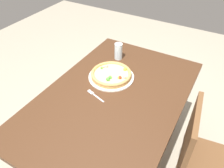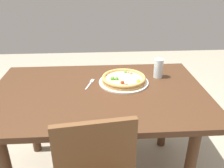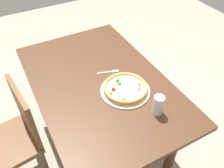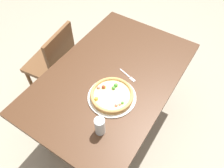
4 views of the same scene
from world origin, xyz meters
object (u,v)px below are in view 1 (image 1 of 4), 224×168
at_px(plate, 111,77).
at_px(fork, 94,95).
at_px(chair_near, 202,160).
at_px(pizza, 111,74).
at_px(dining_table, 113,106).
at_px(drinking_glass, 118,51).

distance_m(plate, fork, 0.23).
relative_size(chair_near, fork, 5.41).
bearing_deg(fork, chair_near, -159.39).
distance_m(pizza, fork, 0.24).
relative_size(dining_table, drinking_glass, 10.18).
height_order(chair_near, fork, chair_near).
bearing_deg(pizza, plate, 80.32).
xyz_separation_m(dining_table, chair_near, (-0.01, -0.67, -0.15)).
bearing_deg(plate, drinking_glass, 17.01).
distance_m(dining_table, drinking_glass, 0.51).
xyz_separation_m(chair_near, fork, (-0.05, 0.79, 0.25)).
distance_m(dining_table, pizza, 0.25).
relative_size(plate, fork, 2.14).
bearing_deg(fork, plate, -73.21).
relative_size(fork, drinking_glass, 1.17).
relative_size(dining_table, plate, 4.08).
bearing_deg(plate, dining_table, -147.39).
bearing_deg(plate, pizza, -99.68).
bearing_deg(pizza, fork, 179.49).
bearing_deg(drinking_glass, chair_near, -117.38).
height_order(dining_table, pizza, pizza).
bearing_deg(drinking_glass, dining_table, -156.21).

